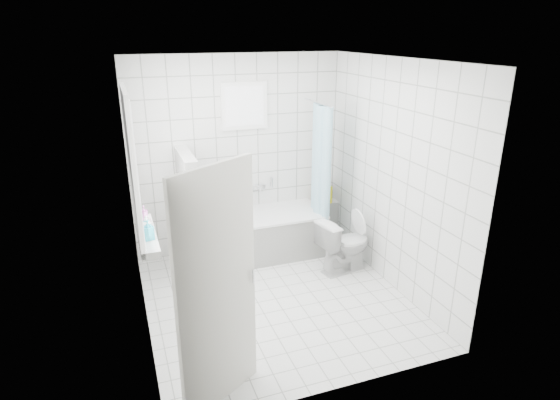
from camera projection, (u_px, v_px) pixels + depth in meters
name	position (u px, v px, depth m)	size (l,w,h in m)	color
ground	(276.00, 299.00, 5.28)	(3.00, 3.00, 0.00)	white
ceiling	(275.00, 59.00, 4.39)	(3.00, 3.00, 0.00)	white
wall_back	(238.00, 156.00, 6.16)	(2.80, 0.02, 2.60)	white
wall_front	(342.00, 251.00, 3.51)	(2.80, 0.02, 2.60)	white
wall_left	(135.00, 207.00, 4.39)	(0.02, 3.00, 2.60)	white
wall_right	(392.00, 177.00, 5.29)	(0.02, 3.00, 2.60)	white
window_left	(135.00, 167.00, 4.57)	(0.01, 0.90, 1.40)	white
window_back	(245.00, 106.00, 5.93)	(0.50, 0.01, 0.50)	white
window_sill	(147.00, 236.00, 4.84)	(0.18, 1.02, 0.08)	white
door	(218.00, 292.00, 3.53)	(0.04, 0.80, 2.00)	silver
bathtub	(259.00, 235.00, 6.23)	(1.69, 0.77, 0.58)	white
partition_wall	(189.00, 213.00, 5.74)	(0.15, 0.85, 1.50)	white
tiled_ledge	(323.00, 219.00, 6.80)	(0.40, 0.24, 0.55)	white
toilet	(344.00, 245.00, 5.81)	(0.39, 0.69, 0.70)	white
curtain_rod	(318.00, 103.00, 5.87)	(0.02, 0.02, 0.80)	silver
shower_curtain	(320.00, 174.00, 6.07)	(0.14, 0.48, 1.78)	#42A3C2
tub_faucet	(258.00, 187.00, 6.37)	(0.18, 0.06, 0.06)	silver
sill_bottles	(147.00, 224.00, 4.79)	(0.16, 0.61, 0.21)	white
ledge_bottles	(324.00, 194.00, 6.64)	(0.19, 0.19, 0.25)	green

